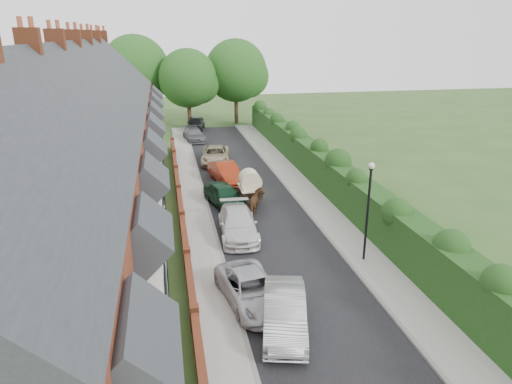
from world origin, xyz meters
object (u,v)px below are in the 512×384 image
car_red (226,172)px  horse_cart (250,185)px  car_white (238,224)px  car_grey (194,135)px  car_silver_a (285,312)px  lamppost (369,200)px  horse (256,203)px  car_silver_b (252,290)px  car_green (224,195)px  car_beige (215,155)px  car_black (195,123)px

car_red → horse_cart: (0.93, -5.11, 0.59)m
car_white → car_grey: bearing=95.1°
car_silver_a → lamppost: bearing=54.1°
horse → car_red: bearing=-64.6°
car_silver_a → car_red: size_ratio=0.99×
car_red → car_silver_b: bearing=-105.4°
horse_cart → lamppost: bearing=-65.8°
car_green → car_beige: bearing=71.8°
car_silver_a → car_green: 13.85m
car_silver_b → car_white: (0.53, 6.86, 0.07)m
car_silver_a → car_red: bearing=102.5°
lamppost → car_black: (-5.83, 34.60, -2.49)m
car_red → horse_cart: size_ratio=1.41×
car_beige → car_black: 14.81m
car_silver_b → horse: 9.85m
car_black → car_white: bearing=-79.2°
horse → lamppost: bearing=138.4°
car_silver_a → horse_cart: horse_cart is taller
lamppost → car_red: bearing=109.4°
horse_cart → horse: bearing=-90.0°
horse → car_white: bearing=77.7°
car_beige → horse: horse is taller
lamppost → car_silver_b: lamppost is taller
car_beige → car_black: size_ratio=1.10×
lamppost → car_green: lamppost is taller
car_beige → car_green: bearing=-85.2°
car_green → car_silver_a: bearing=-102.6°
car_black → car_grey: bearing=-85.3°
car_silver_a → car_black: car_black is taller
car_red → horse: size_ratio=2.35×
car_beige → car_grey: 9.28m
car_white → car_green: size_ratio=1.17×
car_red → horse: 7.29m
car_white → horse: 3.19m
car_red → car_grey: car_red is taller
car_beige → car_silver_b: bearing=-84.4°
car_green → car_red: (0.81, 5.00, 0.03)m
car_red → car_black: 20.38m
car_grey → horse_cart: horse_cart is taller
car_beige → horse_cart: horse_cart is taller
car_red → horse_cart: horse_cart is taller
horse_cart → car_black: bearing=93.9°
car_green → lamppost: bearing=-72.4°
car_white → car_beige: (0.52, 15.54, -0.01)m
car_silver_b → car_black: 37.20m
car_black → horse: size_ratio=2.41×
car_silver_a → car_beige: bearing=103.1°
car_grey → horse_cart: bearing=-91.5°
car_black → horse_cart: 25.53m
car_beige → horse_cart: (1.09, -10.67, 0.63)m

